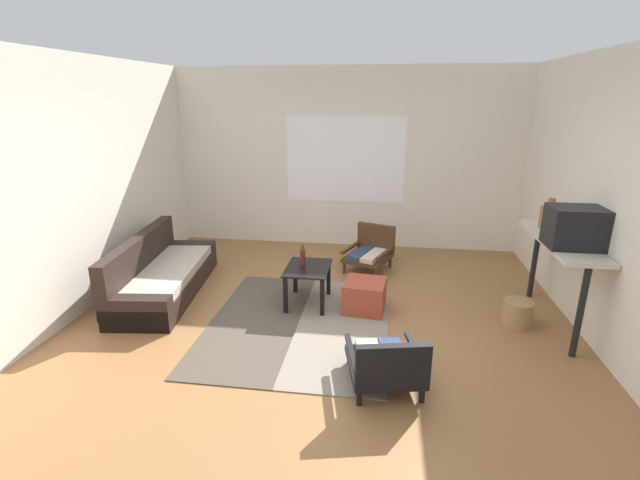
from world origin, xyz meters
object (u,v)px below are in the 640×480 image
wicker_basket (517,313)px  clay_vase (549,217)px  armchair_striped_foreground (386,364)px  ottoman_orange (365,296)px  glass_bottle (303,257)px  couch (161,276)px  console_shelf (560,250)px  crt_television (575,227)px  armchair_by_window (370,250)px  coffee_table (308,275)px

wicker_basket → clay_vase: bearing=56.5°
armchair_striped_foreground → wicker_basket: (1.34, 1.25, -0.09)m
ottoman_orange → wicker_basket: bearing=-4.2°
clay_vase → glass_bottle: clay_vase is taller
ottoman_orange → clay_vase: size_ratio=1.38×
couch → console_shelf: bearing=-1.7°
ottoman_orange → clay_vase: (1.93, 0.41, 0.87)m
armchair_striped_foreground → clay_vase: bearing=46.5°
armchair_striped_foreground → glass_bottle: bearing=122.2°
console_shelf → clay_vase: bearing=90.0°
crt_television → clay_vase: bearing=89.7°
armchair_by_window → wicker_basket: bearing=-41.9°
armchair_striped_foreground → ottoman_orange: (-0.24, 1.37, -0.05)m
armchair_striped_foreground → glass_bottle: size_ratio=3.10×
coffee_table → console_shelf: console_shelf is taller
armchair_striped_foreground → ottoman_orange: bearing=99.8°
armchair_by_window → wicker_basket: armchair_by_window is taller
crt_television → wicker_basket: size_ratio=1.59×
clay_vase → wicker_basket: size_ratio=1.06×
coffee_table → armchair_by_window: size_ratio=0.83×
couch → ottoman_orange: size_ratio=4.65×
armchair_by_window → crt_television: 2.59m
glass_bottle → wicker_basket: 2.34m
glass_bottle → clay_vase: bearing=6.1°
couch → armchair_by_window: (2.45, 1.17, 0.04)m
armchair_striped_foreground → clay_vase: size_ratio=2.35×
couch → armchair_by_window: couch is taller
armchair_striped_foreground → crt_television: (1.69, 1.12, 0.89)m
ottoman_orange → glass_bottle: size_ratio=1.81×
coffee_table → wicker_basket: bearing=-4.9°
ottoman_orange → wicker_basket: (1.58, -0.11, -0.04)m
couch → ottoman_orange: bearing=-2.9°
glass_bottle → console_shelf: bearing=-3.0°
ottoman_orange → crt_television: bearing=-7.4°
crt_television → couch: bearing=175.1°
console_shelf → crt_television: size_ratio=2.99×
couch → armchair_striped_foreground: couch is taller
armchair_by_window → wicker_basket: (1.56, -1.40, -0.13)m
console_shelf → crt_television: bearing=-90.7°
couch → armchair_striped_foreground: bearing=-29.2°
armchair_striped_foreground → console_shelf: (1.69, 1.36, 0.58)m
coffee_table → wicker_basket: (2.22, -0.19, -0.22)m
coffee_table → crt_television: 2.70m
couch → coffee_table: 1.79m
armchair_by_window → armchair_striped_foreground: bearing=-85.3°
crt_television → wicker_basket: 1.04m
armchair_striped_foreground → console_shelf: bearing=38.9°
couch → wicker_basket: size_ratio=6.78×
coffee_table → crt_television: (2.57, -0.33, 0.76)m
wicker_basket → console_shelf: bearing=17.4°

